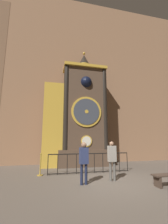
{
  "coord_description": "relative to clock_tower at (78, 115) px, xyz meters",
  "views": [
    {
      "loc": [
        -2.68,
        -6.14,
        1.75
      ],
      "look_at": [
        -0.29,
        4.19,
        3.68
      ],
      "focal_mm": 24.0,
      "sensor_mm": 36.0,
      "label": 1
    }
  ],
  "objects": [
    {
      "name": "clock_tower",
      "position": [
        0.0,
        0.0,
        0.0
      ],
      "size": [
        4.61,
        1.84,
        8.41
      ],
      "color": "brown",
      "rests_on": "ground_plane"
    },
    {
      "name": "visitor_far",
      "position": [
        0.79,
        -3.94,
        -2.46
      ],
      "size": [
        0.35,
        0.24,
        1.65
      ],
      "rotation": [
        0.0,
        0.0,
        0.06
      ],
      "color": "#58554F",
      "rests_on": "ground_plane"
    },
    {
      "name": "cathedral_back_wall",
      "position": [
        0.65,
        1.21,
        3.58
      ],
      "size": [
        24.0,
        0.32,
        14.07
      ],
      "color": "#936B4C",
      "rests_on": "ground_plane"
    },
    {
      "name": "visitor_near",
      "position": [
        -0.55,
        -4.21,
        -2.45
      ],
      "size": [
        0.36,
        0.25,
        1.63
      ],
      "rotation": [
        0.0,
        0.0,
        0.1
      ],
      "color": "#1B213A",
      "rests_on": "ground_plane"
    },
    {
      "name": "railing_fence",
      "position": [
        0.22,
        -2.33,
        -2.89
      ],
      "size": [
        4.37,
        0.05,
        1.02
      ],
      "color": "black",
      "rests_on": "ground_plane"
    },
    {
      "name": "ground_plane",
      "position": [
        0.73,
        -4.16,
        -3.45
      ],
      "size": [
        28.0,
        28.0,
        0.0
      ],
      "primitive_type": "plane",
      "color": "brown"
    },
    {
      "name": "stanchion_post",
      "position": [
        -2.31,
        -2.29,
        -3.1
      ],
      "size": [
        0.28,
        0.28,
        1.06
      ],
      "color": "#B28E33",
      "rests_on": "ground_plane"
    }
  ]
}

